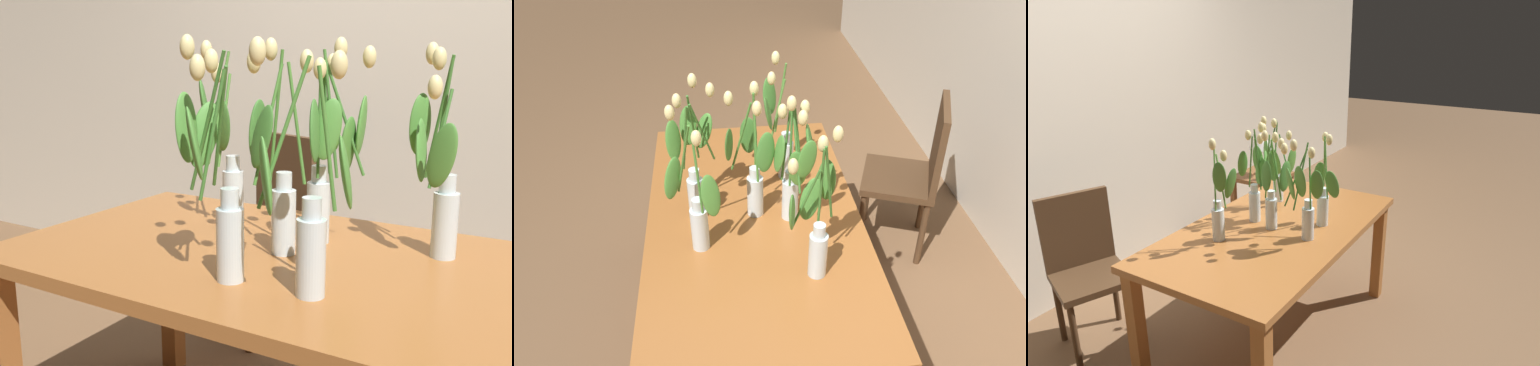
% 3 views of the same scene
% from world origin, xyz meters
% --- Properties ---
extents(ground_plane, '(18.00, 18.00, 0.00)m').
position_xyz_m(ground_plane, '(0.00, 0.00, 0.00)').
color(ground_plane, brown).
extents(dining_table, '(1.60, 0.90, 0.74)m').
position_xyz_m(dining_table, '(0.00, 0.00, 0.65)').
color(dining_table, '#A3602D').
rests_on(dining_table, ground).
extents(tulip_vase_0, '(0.16, 0.15, 0.59)m').
position_xyz_m(tulip_vase_0, '(-0.31, 0.15, 0.94)').
color(tulip_vase_0, silver).
rests_on(tulip_vase_0, dining_table).
extents(tulip_vase_1, '(0.20, 0.23, 0.57)m').
position_xyz_m(tulip_vase_1, '(0.16, -0.23, 0.92)').
color(tulip_vase_1, silver).
rests_on(tulip_vase_1, dining_table).
extents(tulip_vase_2, '(0.18, 0.20, 0.58)m').
position_xyz_m(tulip_vase_2, '(0.35, 0.19, 0.95)').
color(tulip_vase_2, silver).
rests_on(tulip_vase_2, dining_table).
extents(tulip_vase_3, '(0.21, 0.19, 0.59)m').
position_xyz_m(tulip_vase_3, '(0.04, 0.16, 0.98)').
color(tulip_vase_3, silver).
rests_on(tulip_vase_3, dining_table).
extents(tulip_vase_4, '(0.19, 0.20, 0.59)m').
position_xyz_m(tulip_vase_4, '(-0.03, -0.00, 0.96)').
color(tulip_vase_4, silver).
rests_on(tulip_vase_4, dining_table).
extents(tulip_vase_5, '(0.18, 0.21, 0.59)m').
position_xyz_m(tulip_vase_5, '(-0.08, -0.24, 0.96)').
color(tulip_vase_5, silver).
rests_on(tulip_vase_5, dining_table).
extents(dining_chair, '(0.52, 0.52, 0.93)m').
position_xyz_m(dining_chair, '(-0.60, 0.95, 0.52)').
color(dining_chair, '#4C331E').
rests_on(dining_chair, ground).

